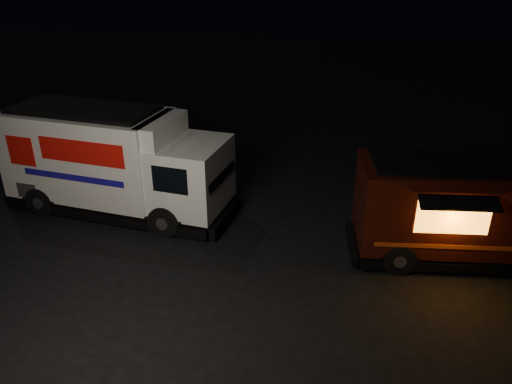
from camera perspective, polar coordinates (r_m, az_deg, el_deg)
name	(u,v)px	position (r m, az deg, el deg)	size (l,w,h in m)	color
ground	(230,278)	(12.79, -3.01, -9.76)	(80.00, 80.00, 0.00)	black
white_truck	(118,162)	(15.85, -15.52, 3.33)	(7.19, 2.45, 3.26)	white
red_truck	(466,211)	(14.06, 22.85, -1.97)	(5.85, 2.15, 2.72)	black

